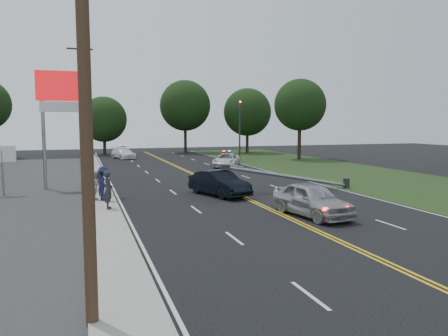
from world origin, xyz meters
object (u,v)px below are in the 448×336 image
object	(u,v)px
traffic_signal	(240,125)
bystander_a	(108,190)
utility_pole_mid	(82,114)
waiting_sedan	(312,200)
pylon_sign	(61,101)
bystander_c	(103,183)
emergency_b	(123,153)
fallen_streetlight	(296,177)
utility_pole_near	(85,97)
emergency_a	(227,160)
bystander_d	(101,182)
crashed_sedan	(219,183)
bystander_b	(97,185)
small_sign	(2,158)
utility_pole_far	(81,118)

from	to	relation	value
traffic_signal	bystander_a	bearing A→B (deg)	-123.28
utility_pole_mid	waiting_sedan	distance (m)	15.97
pylon_sign	bystander_c	world-z (taller)	pylon_sign
pylon_sign	emergency_b	bearing A→B (deg)	75.64
fallen_streetlight	utility_pole_near	size ratio (longest dim) A/B	0.94
utility_pole_near	emergency_b	bearing A→B (deg)	83.96
waiting_sedan	emergency_a	xyz separation A→B (m)	(3.51, 23.56, -0.12)
bystander_d	emergency_a	bearing A→B (deg)	-54.00
traffic_signal	bystander_a	world-z (taller)	traffic_signal
utility_pole_mid	crashed_sedan	xyz separation A→B (m)	(7.98, -4.18, -4.31)
pylon_sign	bystander_b	bearing A→B (deg)	-71.65
small_sign	fallen_streetlight	distance (m)	18.68
utility_pole_near	bystander_c	xyz separation A→B (m)	(1.02, 15.62, -3.99)
traffic_signal	bystander_c	distance (m)	27.96
utility_pole_mid	bystander_b	world-z (taller)	utility_pole_mid
emergency_b	bystander_b	world-z (taller)	bystander_b
small_sign	fallen_streetlight	size ratio (longest dim) A/B	0.33
small_sign	emergency_a	size ratio (longest dim) A/B	0.62
bystander_a	bystander_d	bearing A→B (deg)	6.44
pylon_sign	emergency_b	world-z (taller)	pylon_sign
utility_pole_mid	crashed_sedan	bearing A→B (deg)	-27.64
traffic_signal	bystander_b	distance (m)	27.82
waiting_sedan	bystander_b	size ratio (longest dim) A/B	2.88
crashed_sedan	small_sign	bearing A→B (deg)	143.27
traffic_signal	fallen_streetlight	bearing A→B (deg)	-100.59
emergency_a	utility_pole_mid	bearing A→B (deg)	-110.74
utility_pole_mid	utility_pole_near	bearing A→B (deg)	-90.00
utility_pole_near	utility_pole_mid	distance (m)	20.00
emergency_a	bystander_d	distance (m)	19.87
fallen_streetlight	emergency_b	world-z (taller)	fallen_streetlight
bystander_c	pylon_sign	bearing A→B (deg)	6.83
traffic_signal	utility_pole_far	world-z (taller)	utility_pole_far
fallen_streetlight	traffic_signal	bearing A→B (deg)	79.41
bystander_c	bystander_d	xyz separation A→B (m)	(-0.09, 1.66, -0.14)
pylon_sign	crashed_sedan	world-z (taller)	pylon_sign
waiting_sedan	bystander_b	bearing A→B (deg)	134.17
bystander_b	utility_pole_mid	bearing A→B (deg)	17.51
utility_pole_mid	bystander_a	xyz separation A→B (m)	(1.14, -6.93, -3.98)
traffic_signal	emergency_b	xyz separation A→B (m)	(-12.61, 8.18, -3.53)
pylon_sign	small_sign	bearing A→B (deg)	-150.26
small_sign	utility_pole_far	world-z (taller)	utility_pole_far
emergency_b	utility_pole_mid	bearing A→B (deg)	-117.09
utility_pole_far	bystander_d	distance (m)	25.07
small_sign	emergency_b	distance (m)	27.96
bystander_c	waiting_sedan	bearing A→B (deg)	-139.32
traffic_signal	bystander_b	world-z (taller)	traffic_signal
small_sign	bystander_b	distance (m)	6.86
pylon_sign	emergency_a	world-z (taller)	pylon_sign
traffic_signal	bystander_b	bearing A→B (deg)	-127.54
traffic_signal	emergency_b	bearing A→B (deg)	147.04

